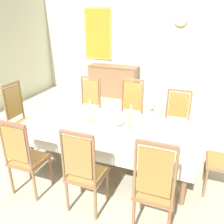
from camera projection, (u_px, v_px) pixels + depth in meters
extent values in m
cube|color=#B3B29A|center=(116.00, 159.00, 4.03)|extent=(7.07, 6.72, 0.04)
cube|color=beige|center=(159.00, 38.00, 6.31)|extent=(7.07, 0.08, 3.36)
cylinder|color=olive|center=(31.00, 147.00, 3.68)|extent=(0.07, 0.07, 0.72)
cylinder|color=brown|center=(184.00, 181.00, 2.91)|extent=(0.07, 0.07, 0.72)
cylinder|color=olive|center=(61.00, 124.00, 4.41)|extent=(0.07, 0.07, 0.72)
cylinder|color=#86694A|center=(189.00, 148.00, 3.65)|extent=(0.07, 0.07, 0.72)
cube|color=olive|center=(110.00, 129.00, 3.54)|extent=(2.40, 0.93, 0.08)
cube|color=#8A6041|center=(110.00, 125.00, 3.52)|extent=(2.52, 1.05, 0.03)
cube|color=white|center=(110.00, 124.00, 3.51)|extent=(2.54, 1.07, 0.00)
cube|color=white|center=(95.00, 151.00, 3.12)|extent=(2.54, 0.00, 0.31)
cube|color=white|center=(121.00, 120.00, 4.03)|extent=(2.54, 0.00, 0.31)
cube|color=white|center=(41.00, 121.00, 3.99)|extent=(0.00, 1.07, 0.31)
cube|color=white|center=(197.00, 150.00, 3.16)|extent=(0.00, 1.07, 0.31)
cylinder|color=#945749|center=(29.00, 165.00, 3.45)|extent=(0.04, 0.04, 0.46)
cylinder|color=#8C5744|center=(51.00, 170.00, 3.33)|extent=(0.04, 0.04, 0.46)
cylinder|color=olive|center=(11.00, 180.00, 3.14)|extent=(0.04, 0.04, 0.46)
cylinder|color=olive|center=(35.00, 187.00, 3.02)|extent=(0.04, 0.04, 0.46)
cube|color=#8A6041|center=(29.00, 160.00, 3.14)|extent=(0.44, 0.42, 0.03)
cube|color=olive|center=(29.00, 159.00, 3.13)|extent=(0.40, 0.38, 0.02)
cylinder|color=olive|center=(3.00, 144.00, 2.92)|extent=(0.03, 0.03, 0.61)
cylinder|color=#8A5747|center=(29.00, 150.00, 2.79)|extent=(0.03, 0.03, 0.61)
cube|color=olive|center=(15.00, 145.00, 2.85)|extent=(0.34, 0.02, 0.46)
cube|color=#8A6041|center=(11.00, 124.00, 2.74)|extent=(0.40, 0.04, 0.04)
cylinder|color=#805E48|center=(92.00, 129.00, 4.51)|extent=(0.04, 0.04, 0.46)
cylinder|color=#93643D|center=(75.00, 126.00, 4.63)|extent=(0.04, 0.04, 0.46)
cylinder|color=olive|center=(100.00, 122.00, 4.82)|extent=(0.04, 0.04, 0.46)
cylinder|color=brown|center=(83.00, 119.00, 4.94)|extent=(0.04, 0.04, 0.46)
cube|color=#8A6041|center=(87.00, 113.00, 4.63)|extent=(0.44, 0.42, 0.03)
cube|color=olive|center=(87.00, 112.00, 4.63)|extent=(0.40, 0.38, 0.02)
cylinder|color=brown|center=(100.00, 95.00, 4.60)|extent=(0.03, 0.03, 0.66)
cylinder|color=olive|center=(82.00, 93.00, 4.73)|extent=(0.03, 0.03, 0.66)
cube|color=#A37B3D|center=(91.00, 92.00, 4.65)|extent=(0.34, 0.02, 0.50)
cube|color=#8A6041|center=(90.00, 78.00, 4.54)|extent=(0.40, 0.04, 0.04)
cylinder|color=olive|center=(81.00, 178.00, 3.17)|extent=(0.04, 0.04, 0.46)
cylinder|color=olive|center=(107.00, 185.00, 3.05)|extent=(0.04, 0.04, 0.46)
cylinder|color=#8F6447|center=(67.00, 196.00, 2.86)|extent=(0.04, 0.04, 0.46)
cylinder|color=olive|center=(96.00, 204.00, 2.74)|extent=(0.04, 0.04, 0.46)
cube|color=#8A6041|center=(87.00, 175.00, 2.86)|extent=(0.44, 0.42, 0.03)
cube|color=olive|center=(87.00, 173.00, 2.85)|extent=(0.40, 0.38, 0.02)
cylinder|color=olive|center=(63.00, 156.00, 2.63)|extent=(0.03, 0.03, 0.64)
cylinder|color=#8C6041|center=(94.00, 164.00, 2.50)|extent=(0.03, 0.03, 0.64)
cube|color=#A0773E|center=(78.00, 157.00, 2.56)|extent=(0.34, 0.02, 0.49)
cube|color=#8A6041|center=(76.00, 134.00, 2.45)|extent=(0.40, 0.04, 0.04)
cylinder|color=brown|center=(136.00, 137.00, 4.23)|extent=(0.04, 0.04, 0.46)
cylinder|color=olive|center=(116.00, 134.00, 4.35)|extent=(0.04, 0.04, 0.46)
cylinder|color=brown|center=(141.00, 129.00, 4.54)|extent=(0.04, 0.04, 0.46)
cylinder|color=#895A48|center=(122.00, 126.00, 4.66)|extent=(0.04, 0.04, 0.46)
cube|color=#8A6041|center=(129.00, 120.00, 4.35)|extent=(0.44, 0.42, 0.03)
cube|color=olive|center=(129.00, 118.00, 4.34)|extent=(0.40, 0.38, 0.02)
cylinder|color=#8F5D47|center=(143.00, 99.00, 4.31)|extent=(0.03, 0.03, 0.69)
cylinder|color=brown|center=(122.00, 97.00, 4.44)|extent=(0.03, 0.03, 0.69)
cube|color=olive|center=(132.00, 96.00, 4.36)|extent=(0.34, 0.02, 0.53)
cube|color=#8A6041|center=(133.00, 80.00, 4.24)|extent=(0.40, 0.04, 0.04)
cylinder|color=#906444|center=(142.00, 194.00, 2.89)|extent=(0.04, 0.04, 0.46)
cylinder|color=olive|center=(173.00, 202.00, 2.77)|extent=(0.04, 0.04, 0.46)
cylinder|color=#935C42|center=(134.00, 215.00, 2.58)|extent=(0.04, 0.04, 0.46)
cube|color=#8A6041|center=(156.00, 192.00, 2.58)|extent=(0.44, 0.42, 0.03)
cube|color=olive|center=(156.00, 190.00, 2.57)|extent=(0.40, 0.38, 0.02)
cylinder|color=olive|center=(135.00, 171.00, 2.35)|extent=(0.03, 0.03, 0.69)
cylinder|color=olive|center=(175.00, 180.00, 2.22)|extent=(0.03, 0.03, 0.69)
cube|color=olive|center=(155.00, 173.00, 2.27)|extent=(0.34, 0.02, 0.52)
cube|color=#8A6041|center=(157.00, 145.00, 2.15)|extent=(0.40, 0.04, 0.04)
cylinder|color=olive|center=(184.00, 146.00, 3.95)|extent=(0.04, 0.04, 0.46)
cylinder|color=olive|center=(161.00, 142.00, 4.08)|extent=(0.04, 0.04, 0.46)
cylinder|color=#926137|center=(186.00, 136.00, 4.26)|extent=(0.04, 0.04, 0.46)
cylinder|color=#946740|center=(165.00, 133.00, 4.39)|extent=(0.04, 0.04, 0.46)
cube|color=#8A6041|center=(175.00, 127.00, 4.08)|extent=(0.44, 0.42, 0.03)
cube|color=olive|center=(175.00, 125.00, 4.07)|extent=(0.40, 0.38, 0.02)
cylinder|color=olive|center=(190.00, 108.00, 4.06)|extent=(0.03, 0.03, 0.59)
cylinder|color=#935739|center=(167.00, 105.00, 4.19)|extent=(0.03, 0.03, 0.59)
cube|color=olive|center=(179.00, 105.00, 4.11)|extent=(0.34, 0.02, 0.44)
cube|color=#8A6041|center=(180.00, 91.00, 4.01)|extent=(0.40, 0.04, 0.04)
cylinder|color=#8D6144|center=(42.00, 134.00, 4.34)|extent=(0.04, 0.04, 0.46)
cylinder|color=#935639|center=(29.00, 144.00, 4.02)|extent=(0.04, 0.04, 0.46)
cylinder|color=olive|center=(26.00, 131.00, 4.46)|extent=(0.04, 0.04, 0.46)
cylinder|color=#895C49|center=(12.00, 140.00, 4.13)|extent=(0.04, 0.04, 0.46)
cube|color=#8A6041|center=(26.00, 125.00, 4.15)|extent=(0.42, 0.44, 0.03)
cube|color=olive|center=(25.00, 124.00, 4.14)|extent=(0.38, 0.40, 0.02)
cylinder|color=olive|center=(21.00, 100.00, 4.23)|extent=(0.03, 0.03, 0.71)
cylinder|color=olive|center=(5.00, 108.00, 3.90)|extent=(0.03, 0.03, 0.71)
cube|color=olive|center=(13.00, 102.00, 4.05)|extent=(0.02, 0.34, 0.54)
cube|color=#8A6041|center=(10.00, 84.00, 3.93)|extent=(0.04, 0.40, 0.04)
cylinder|color=#866046|center=(205.00, 183.00, 3.08)|extent=(0.04, 0.04, 0.46)
cylinder|color=olive|center=(206.00, 167.00, 3.41)|extent=(0.04, 0.04, 0.46)
cube|color=#8A6041|center=(223.00, 163.00, 3.09)|extent=(0.42, 0.44, 0.03)
cube|color=olive|center=(223.00, 161.00, 3.08)|extent=(0.38, 0.40, 0.02)
cylinder|color=white|center=(115.00, 125.00, 3.48)|extent=(0.15, 0.15, 0.02)
ellipsoid|color=white|center=(115.00, 120.00, 3.45)|extent=(0.28, 0.28, 0.13)
ellipsoid|color=white|center=(115.00, 116.00, 3.42)|extent=(0.25, 0.25, 0.10)
sphere|color=brown|center=(115.00, 112.00, 3.40)|extent=(0.03, 0.03, 0.03)
cylinder|color=gold|center=(91.00, 121.00, 3.61)|extent=(0.07, 0.07, 0.02)
cylinder|color=gold|center=(90.00, 114.00, 3.57)|extent=(0.02, 0.02, 0.21)
cone|color=gold|center=(90.00, 107.00, 3.52)|extent=(0.04, 0.04, 0.02)
cylinder|color=silver|center=(90.00, 103.00, 3.50)|extent=(0.02, 0.02, 0.10)
cylinder|color=gold|center=(130.00, 127.00, 3.40)|extent=(0.07, 0.07, 0.02)
cylinder|color=gold|center=(131.00, 120.00, 3.36)|extent=(0.02, 0.02, 0.23)
cone|color=gold|center=(131.00, 112.00, 3.31)|extent=(0.04, 0.04, 0.02)
cylinder|color=silver|center=(131.00, 108.00, 3.29)|extent=(0.02, 0.02, 0.10)
cylinder|color=white|center=(106.00, 135.00, 3.16)|extent=(0.20, 0.20, 0.04)
cylinder|color=white|center=(106.00, 135.00, 3.16)|extent=(0.16, 0.16, 0.03)
torus|color=brown|center=(106.00, 134.00, 3.15)|extent=(0.19, 0.19, 0.01)
cylinder|color=white|center=(84.00, 108.00, 4.06)|extent=(0.19, 0.19, 0.04)
cylinder|color=white|center=(84.00, 108.00, 4.06)|extent=(0.15, 0.15, 0.03)
torus|color=brown|center=(84.00, 107.00, 4.05)|extent=(0.18, 0.18, 0.01)
cube|color=gold|center=(114.00, 139.00, 3.09)|extent=(0.05, 0.14, 0.00)
ellipsoid|color=gold|center=(115.00, 136.00, 3.17)|extent=(0.03, 0.05, 0.01)
cube|color=gold|center=(77.00, 109.00, 4.08)|extent=(0.01, 0.14, 0.00)
ellipsoid|color=gold|center=(79.00, 107.00, 4.15)|extent=(0.03, 0.05, 0.01)
cube|color=#8A6041|center=(113.00, 81.00, 6.91)|extent=(1.40, 0.44, 0.88)
cube|color=brown|center=(113.00, 66.00, 6.74)|extent=(1.44, 0.48, 0.02)
cube|color=#886B4A|center=(127.00, 81.00, 6.99)|extent=(0.59, 0.01, 0.70)
cube|color=brown|center=(105.00, 79.00, 7.22)|extent=(0.59, 0.01, 0.70)
cylinder|color=#D1B251|center=(181.00, 20.00, 5.90)|extent=(0.32, 0.05, 0.32)
cylinder|color=white|center=(181.00, 20.00, 5.88)|extent=(0.29, 0.01, 0.29)
cube|color=black|center=(181.00, 18.00, 5.86)|extent=(0.01, 0.00, 0.08)
cube|color=black|center=(183.00, 20.00, 5.86)|extent=(0.11, 0.00, 0.01)
cube|color=#D1B251|center=(98.00, 34.00, 6.82)|extent=(0.84, 0.04, 1.43)
cube|color=olive|center=(98.00, 34.00, 6.80)|extent=(0.76, 0.01, 1.35)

